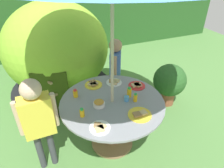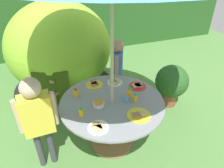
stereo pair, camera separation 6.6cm
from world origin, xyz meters
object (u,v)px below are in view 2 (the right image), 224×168
child_in_yellow_shirt (37,115)px  plate_back_edge (94,84)px  child_in_blue_shirt (117,65)px  plate_near_left (115,82)px  plate_far_right (138,86)px  juice_bottle_far_left (81,112)px  garden_table (112,114)px  juice_bottle_mid_left (76,93)px  wooden_chair (57,76)px  snack_bowl (99,103)px  plate_near_right (139,115)px  dome_tent (60,47)px  juice_bottle_center_back (135,98)px  juice_bottle_mid_right (129,93)px  potted_plant (171,83)px  cup_near (126,99)px  plate_center_front (98,127)px

child_in_yellow_shirt → plate_back_edge: bearing=29.6°
child_in_blue_shirt → plate_near_left: size_ratio=5.50×
plate_far_right → juice_bottle_far_left: (-0.83, -0.30, 0.04)m
garden_table → juice_bottle_mid_left: bearing=145.9°
wooden_chair → child_in_blue_shirt: size_ratio=0.80×
snack_bowl → plate_near_right: size_ratio=0.53×
child_in_yellow_shirt → juice_bottle_mid_left: child_in_yellow_shirt is taller
wooden_chair → dome_tent: dome_tent is taller
child_in_blue_shirt → snack_bowl: 1.01m
garden_table → plate_near_right: size_ratio=4.82×
plate_far_right → juice_bottle_center_back: bearing=-121.3°
juice_bottle_center_back → plate_far_right: bearing=58.7°
garden_table → child_in_blue_shirt: bearing=64.8°
garden_table → plate_back_edge: (-0.10, 0.43, 0.21)m
plate_near_left → juice_bottle_mid_right: 0.36m
plate_near_right → plate_far_right: same height
wooden_chair → potted_plant: 1.87m
cup_near → plate_center_front: bearing=-144.9°
snack_bowl → juice_bottle_mid_left: (-0.21, 0.28, 0.01)m
child_in_blue_shirt → juice_bottle_center_back: child_in_blue_shirt is taller
potted_plant → wooden_chair: bearing=158.4°
wooden_chair → child_in_blue_shirt: child_in_blue_shirt is taller
juice_bottle_mid_left → cup_near: (0.54, -0.31, -0.02)m
plate_near_left → plate_back_edge: bearing=169.1°
garden_table → wooden_chair: wooden_chair is taller
dome_tent → plate_near_left: bearing=-50.6°
plate_far_right → plate_back_edge: bearing=155.2°
wooden_chair → plate_near_left: size_ratio=4.38×
wooden_chair → juice_bottle_mid_right: size_ratio=7.10×
snack_bowl → juice_bottle_mid_right: (0.40, 0.04, 0.03)m
garden_table → child_in_yellow_shirt: size_ratio=1.03×
plate_back_edge → plate_near_right: bearing=-69.7°
juice_bottle_mid_left → plate_center_front: bearing=-81.2°
juice_bottle_far_left → garden_table: bearing=17.0°
potted_plant → juice_bottle_far_left: juice_bottle_far_left is taller
dome_tent → child_in_yellow_shirt: dome_tent is taller
snack_bowl → juice_bottle_center_back: juice_bottle_center_back is taller
garden_table → plate_back_edge: bearing=103.1°
dome_tent → plate_near_right: size_ratio=9.11×
garden_table → juice_bottle_center_back: size_ratio=11.53×
juice_bottle_mid_right → cup_near: bearing=-133.9°
child_in_yellow_shirt → plate_far_right: child_in_yellow_shirt is taller
plate_back_edge → child_in_blue_shirt: bearing=38.7°
child_in_yellow_shirt → plate_near_right: child_in_yellow_shirt is taller
juice_bottle_center_back → child_in_blue_shirt: bearing=82.0°
dome_tent → juice_bottle_mid_left: dome_tent is taller
plate_center_front → juice_bottle_mid_left: (-0.10, 0.63, 0.04)m
juice_bottle_mid_right → plate_back_edge: bearing=128.9°
garden_table → juice_bottle_far_left: size_ratio=12.01×
wooden_chair → child_in_blue_shirt: 1.00m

